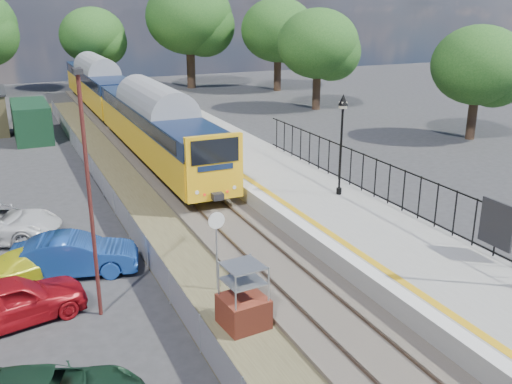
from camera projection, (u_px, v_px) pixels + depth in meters
ground at (299, 291)px, 19.26m from camera, size 120.00×120.00×0.00m
track_bed at (195, 204)px, 27.41m from camera, size 5.90×80.00×0.29m
platform at (297, 194)px, 27.68m from camera, size 5.00×70.00×0.90m
platform_edge at (258, 190)px, 26.73m from camera, size 0.90×70.00×0.01m
victorian_lamp_north at (342, 121)px, 25.16m from camera, size 0.44×0.44×4.60m
palisade_fence at (416, 195)px, 23.17m from camera, size 0.12×26.00×2.00m
wire_fence at (106, 190)px, 27.80m from camera, size 0.06×52.00×1.20m
tree_line at (102, 32)px, 54.03m from camera, size 56.80×43.80×11.88m
train at (121, 99)px, 43.10m from camera, size 2.82×40.83×3.51m
brick_plinth at (243, 297)px, 16.85m from camera, size 1.40×1.40×2.07m
speed_sign at (217, 238)px, 18.66m from camera, size 0.58×0.10×2.85m
carpark_lamp at (88, 184)px, 16.49m from camera, size 0.25×0.50×7.58m
car_red at (11, 301)px, 17.10m from camera, size 4.67×2.68×1.50m
car_blue at (74, 255)px, 20.28m from camera, size 4.69×2.57×1.46m
car_yellow at (37, 262)px, 20.07m from camera, size 4.26×3.04×1.15m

